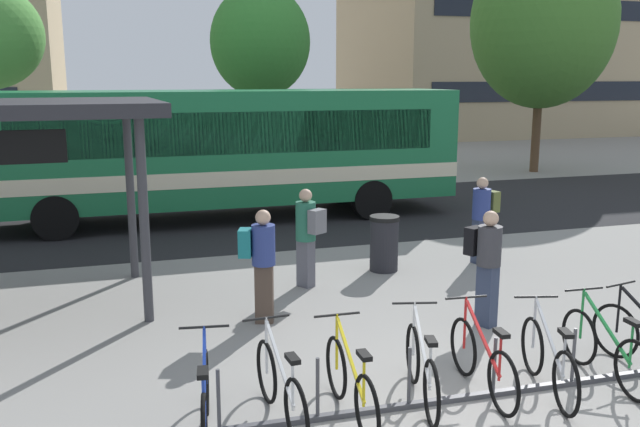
{
  "coord_description": "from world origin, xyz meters",
  "views": [
    {
      "loc": [
        -3.59,
        -5.89,
        3.54
      ],
      "look_at": [
        -0.21,
        5.02,
        1.22
      ],
      "focal_mm": 38.02,
      "sensor_mm": 36.0,
      "label": 1
    }
  ],
  "objects_px": {
    "commuter_olive_pack_3": "(482,214)",
    "commuter_black_pack_4": "(487,260)",
    "trash_bin": "(384,243)",
    "street_tree_2": "(260,42)",
    "city_bus": "(213,149)",
    "street_tree_0": "(543,23)",
    "commuter_grey_pack_0": "(307,231)",
    "parked_bicycle_white_1": "(280,389)",
    "parked_bicycle_white_3": "(422,370)",
    "parked_bicycle_blue_0": "(205,402)",
    "parked_bicycle_red_4": "(482,361)",
    "parked_bicycle_yellow_2": "(351,385)",
    "commuter_teal_pack_2": "(261,258)",
    "parked_bicycle_green_6": "(606,350)",
    "parked_bicycle_silver_5": "(548,361)"
  },
  "relations": [
    {
      "from": "parked_bicycle_red_4",
      "to": "commuter_olive_pack_3",
      "type": "height_order",
      "value": "commuter_olive_pack_3"
    },
    {
      "from": "commuter_olive_pack_3",
      "to": "commuter_black_pack_4",
      "type": "xyz_separation_m",
      "value": [
        -1.69,
        -2.99,
        0.02
      ]
    },
    {
      "from": "parked_bicycle_red_4",
      "to": "city_bus",
      "type": "bearing_deg",
      "value": 12.87
    },
    {
      "from": "parked_bicycle_blue_0",
      "to": "parked_bicycle_white_3",
      "type": "xyz_separation_m",
      "value": [
        2.37,
        0.06,
        0.0
      ]
    },
    {
      "from": "commuter_grey_pack_0",
      "to": "street_tree_2",
      "type": "height_order",
      "value": "street_tree_2"
    },
    {
      "from": "parked_bicycle_yellow_2",
      "to": "parked_bicycle_white_3",
      "type": "relative_size",
      "value": 1.02
    },
    {
      "from": "parked_bicycle_silver_5",
      "to": "commuter_olive_pack_3",
      "type": "height_order",
      "value": "commuter_olive_pack_3"
    },
    {
      "from": "parked_bicycle_red_4",
      "to": "trash_bin",
      "type": "distance_m",
      "value": 5.02
    },
    {
      "from": "city_bus",
      "to": "commuter_teal_pack_2",
      "type": "bearing_deg",
      "value": 86.62
    },
    {
      "from": "parked_bicycle_yellow_2",
      "to": "commuter_grey_pack_0",
      "type": "height_order",
      "value": "commuter_grey_pack_0"
    },
    {
      "from": "parked_bicycle_white_3",
      "to": "commuter_black_pack_4",
      "type": "distance_m",
      "value": 2.75
    },
    {
      "from": "street_tree_0",
      "to": "commuter_black_pack_4",
      "type": "bearing_deg",
      "value": -126.76
    },
    {
      "from": "parked_bicycle_silver_5",
      "to": "street_tree_2",
      "type": "relative_size",
      "value": 0.25
    },
    {
      "from": "parked_bicycle_white_3",
      "to": "commuter_olive_pack_3",
      "type": "xyz_separation_m",
      "value": [
        3.6,
        4.89,
        0.58
      ]
    },
    {
      "from": "commuter_grey_pack_0",
      "to": "commuter_olive_pack_3",
      "type": "height_order",
      "value": "commuter_grey_pack_0"
    },
    {
      "from": "parked_bicycle_blue_0",
      "to": "street_tree_2",
      "type": "height_order",
      "value": "street_tree_2"
    },
    {
      "from": "parked_bicycle_red_4",
      "to": "street_tree_2",
      "type": "height_order",
      "value": "street_tree_2"
    },
    {
      "from": "parked_bicycle_white_3",
      "to": "commuter_teal_pack_2",
      "type": "relative_size",
      "value": 1.0
    },
    {
      "from": "trash_bin",
      "to": "commuter_olive_pack_3",
      "type": "bearing_deg",
      "value": -1.48
    },
    {
      "from": "commuter_teal_pack_2",
      "to": "street_tree_2",
      "type": "distance_m",
      "value": 15.08
    },
    {
      "from": "city_bus",
      "to": "street_tree_0",
      "type": "relative_size",
      "value": 1.41
    },
    {
      "from": "trash_bin",
      "to": "parked_bicycle_blue_0",
      "type": "bearing_deg",
      "value": -128.5
    },
    {
      "from": "parked_bicycle_white_1",
      "to": "commuter_teal_pack_2",
      "type": "xyz_separation_m",
      "value": [
        0.45,
        2.95,
        0.59
      ]
    },
    {
      "from": "street_tree_2",
      "to": "city_bus",
      "type": "bearing_deg",
      "value": -111.88
    },
    {
      "from": "parked_bicycle_white_1",
      "to": "parked_bicycle_white_3",
      "type": "height_order",
      "value": "same"
    },
    {
      "from": "commuter_teal_pack_2",
      "to": "commuter_black_pack_4",
      "type": "bearing_deg",
      "value": -0.65
    },
    {
      "from": "parked_bicycle_yellow_2",
      "to": "commuter_teal_pack_2",
      "type": "height_order",
      "value": "commuter_teal_pack_2"
    },
    {
      "from": "commuter_grey_pack_0",
      "to": "street_tree_2",
      "type": "distance_m",
      "value": 13.52
    },
    {
      "from": "city_bus",
      "to": "parked_bicycle_yellow_2",
      "type": "distance_m",
      "value": 10.66
    },
    {
      "from": "parked_bicycle_white_3",
      "to": "trash_bin",
      "type": "distance_m",
      "value": 5.19
    },
    {
      "from": "parked_bicycle_silver_5",
      "to": "parked_bicycle_green_6",
      "type": "distance_m",
      "value": 0.84
    },
    {
      "from": "street_tree_2",
      "to": "parked_bicycle_white_1",
      "type": "bearing_deg",
      "value": -101.83
    },
    {
      "from": "city_bus",
      "to": "parked_bicycle_green_6",
      "type": "height_order",
      "value": "city_bus"
    },
    {
      "from": "parked_bicycle_red_4",
      "to": "street_tree_2",
      "type": "relative_size",
      "value": 0.26
    },
    {
      "from": "parked_bicycle_blue_0",
      "to": "parked_bicycle_white_3",
      "type": "height_order",
      "value": "same"
    },
    {
      "from": "parked_bicycle_red_4",
      "to": "commuter_teal_pack_2",
      "type": "xyz_separation_m",
      "value": [
        -1.89,
        2.97,
        0.59
      ]
    },
    {
      "from": "street_tree_2",
      "to": "trash_bin",
      "type": "bearing_deg",
      "value": -91.93
    },
    {
      "from": "parked_bicycle_white_1",
      "to": "street_tree_0",
      "type": "distance_m",
      "value": 21.35
    },
    {
      "from": "city_bus",
      "to": "commuter_black_pack_4",
      "type": "relative_size",
      "value": 7.11
    },
    {
      "from": "street_tree_0",
      "to": "commuter_teal_pack_2",
      "type": "bearing_deg",
      "value": -136.43
    },
    {
      "from": "parked_bicycle_yellow_2",
      "to": "street_tree_0",
      "type": "xyz_separation_m",
      "value": [
        12.99,
        15.69,
        5.06
      ]
    },
    {
      "from": "parked_bicycle_yellow_2",
      "to": "parked_bicycle_white_3",
      "type": "bearing_deg",
      "value": -80.75
    },
    {
      "from": "parked_bicycle_yellow_2",
      "to": "parked_bicycle_silver_5",
      "type": "distance_m",
      "value": 2.34
    },
    {
      "from": "parked_bicycle_silver_5",
      "to": "commuter_olive_pack_3",
      "type": "distance_m",
      "value": 5.56
    },
    {
      "from": "parked_bicycle_blue_0",
      "to": "commuter_grey_pack_0",
      "type": "height_order",
      "value": "commuter_grey_pack_0"
    },
    {
      "from": "parked_bicycle_green_6",
      "to": "commuter_teal_pack_2",
      "type": "relative_size",
      "value": 1.03
    },
    {
      "from": "trash_bin",
      "to": "street_tree_2",
      "type": "height_order",
      "value": "street_tree_2"
    },
    {
      "from": "parked_bicycle_red_4",
      "to": "commuter_black_pack_4",
      "type": "bearing_deg",
      "value": -26.37
    },
    {
      "from": "commuter_olive_pack_3",
      "to": "commuter_black_pack_4",
      "type": "bearing_deg",
      "value": 48.44
    },
    {
      "from": "parked_bicycle_green_6",
      "to": "commuter_black_pack_4",
      "type": "relative_size",
      "value": 1.02
    }
  ]
}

